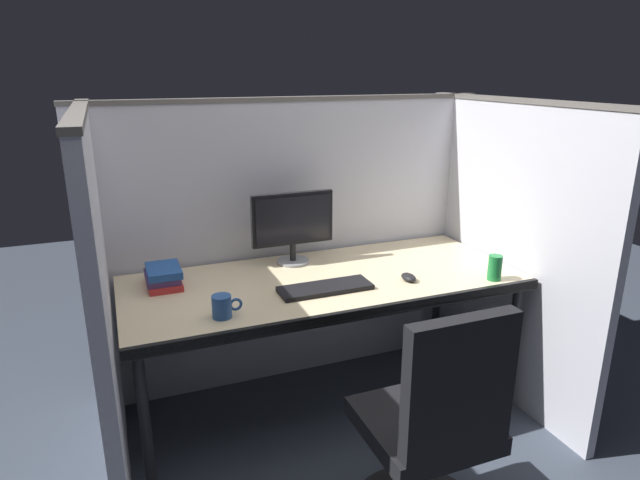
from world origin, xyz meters
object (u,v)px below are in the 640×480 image
desk (325,289)px  book_stack (163,277)px  keyboard_main (325,288)px  soda_can (495,268)px  computer_mouse (409,277)px  office_chair (429,455)px  monitor_center (293,223)px  coffee_mug (223,306)px

desk → book_stack: (-0.73, 0.20, 0.10)m
desk → keyboard_main: keyboard_main is taller
desk → soda_can: bearing=-21.9°
computer_mouse → book_stack: 1.16m
desk → book_stack: bearing=165.0°
desk → computer_mouse: bearing=-24.0°
desk → office_chair: bearing=-86.1°
office_chair → soda_can: 1.00m
monitor_center → soda_can: size_ratio=3.52×
desk → office_chair: (0.06, -0.87, -0.33)m
monitor_center → coffee_mug: size_ratio=3.41×
soda_can → coffee_mug: bearing=177.1°
desk → book_stack: book_stack is taller
office_chair → book_stack: (-0.79, 1.07, 0.42)m
coffee_mug → monitor_center: bearing=47.2°
keyboard_main → coffee_mug: (-0.49, -0.11, 0.04)m
office_chair → coffee_mug: 0.97m
desk → coffee_mug: coffee_mug is taller
office_chair → keyboard_main: bearing=98.8°
desk → computer_mouse: size_ratio=19.79×
book_stack → soda_can: bearing=-18.6°
soda_can → coffee_mug: 1.30m
monitor_center → coffee_mug: 0.72m
office_chair → book_stack: 1.40m
keyboard_main → soda_can: size_ratio=3.52×
office_chair → monitor_center: monitor_center is taller
office_chair → computer_mouse: 0.87m
office_chair → desk: bearing=94.4°
computer_mouse → book_stack: bearing=161.9°
computer_mouse → soda_can: (0.39, -0.14, 0.04)m
office_chair → coffee_mug: office_chair is taller
computer_mouse → book_stack: (-1.10, 0.36, 0.03)m
monitor_center → keyboard_main: (0.02, -0.41, -0.20)m
soda_can → computer_mouse: bearing=160.2°
book_stack → desk: bearing=-15.0°
monitor_center → desk: bearing=-76.6°
keyboard_main → desk: bearing=69.0°
office_chair → monitor_center: bearing=96.7°
monitor_center → coffee_mug: monitor_center is taller
desk → monitor_center: monitor_center is taller
office_chair → coffee_mug: (-0.60, 0.64, 0.42)m
monitor_center → computer_mouse: size_ratio=4.48×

